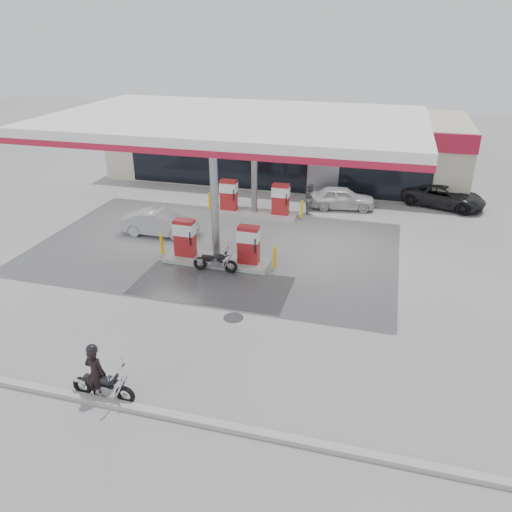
# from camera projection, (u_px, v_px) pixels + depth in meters

# --- Properties ---
(ground) EXTENTS (90.00, 90.00, 0.00)m
(ground) POSITION_uv_depth(u_px,v_px,m) (200.00, 284.00, 19.39)
(ground) COLOR gray
(ground) RESTS_ON ground
(wet_patch) EXTENTS (6.00, 3.00, 0.00)m
(wet_patch) POSITION_uv_depth(u_px,v_px,m) (212.00, 285.00, 19.27)
(wet_patch) COLOR #4C4C4F
(wet_patch) RESTS_ON ground
(drain_cover) EXTENTS (0.70, 0.70, 0.01)m
(drain_cover) POSITION_uv_depth(u_px,v_px,m) (233.00, 318.00, 17.16)
(drain_cover) COLOR #38383A
(drain_cover) RESTS_ON ground
(kerb) EXTENTS (28.00, 0.25, 0.15)m
(kerb) POSITION_uv_depth(u_px,v_px,m) (105.00, 402.00, 13.24)
(kerb) COLOR gray
(kerb) RESTS_ON ground
(store_building) EXTENTS (22.00, 8.22, 4.00)m
(store_building) POSITION_uv_depth(u_px,v_px,m) (287.00, 145.00, 32.45)
(store_building) COLOR #B0A993
(store_building) RESTS_ON ground
(canopy) EXTENTS (16.00, 10.02, 5.51)m
(canopy) POSITION_uv_depth(u_px,v_px,m) (236.00, 123.00, 21.52)
(canopy) COLOR silver
(canopy) RESTS_ON ground
(pump_island_near) EXTENTS (5.14, 1.30, 1.78)m
(pump_island_near) POSITION_uv_depth(u_px,v_px,m) (216.00, 247.00, 20.83)
(pump_island_near) COLOR #9E9E99
(pump_island_near) RESTS_ON ground
(pump_island_far) EXTENTS (5.14, 1.30, 1.78)m
(pump_island_far) POSITION_uv_depth(u_px,v_px,m) (254.00, 202.00, 26.07)
(pump_island_far) COLOR #9E9E99
(pump_island_far) RESTS_ON ground
(main_motorcycle) EXTENTS (1.87, 0.72, 0.96)m
(main_motorcycle) POSITION_uv_depth(u_px,v_px,m) (104.00, 386.00, 13.29)
(main_motorcycle) COLOR black
(main_motorcycle) RESTS_ON ground
(biker_main) EXTENTS (0.61, 0.42, 1.62)m
(biker_main) POSITION_uv_depth(u_px,v_px,m) (96.00, 373.00, 13.17)
(biker_main) COLOR black
(biker_main) RESTS_ON ground
(parked_motorcycle) EXTENTS (1.87, 0.72, 0.96)m
(parked_motorcycle) POSITION_uv_depth(u_px,v_px,m) (216.00, 262.00, 20.20)
(parked_motorcycle) COLOR black
(parked_motorcycle) RESTS_ON ground
(sedan_white) EXTENTS (3.72, 1.94, 1.21)m
(sedan_white) POSITION_uv_depth(u_px,v_px,m) (342.00, 198.00, 27.02)
(sedan_white) COLOR silver
(sedan_white) RESTS_ON ground
(attendant) EXTENTS (0.80, 0.92, 1.64)m
(attendant) POSITION_uv_depth(u_px,v_px,m) (310.00, 198.00, 26.24)
(attendant) COLOR #59585D
(attendant) RESTS_ON ground
(hatchback_silver) EXTENTS (3.62, 1.33, 1.18)m
(hatchback_silver) POSITION_uv_depth(u_px,v_px,m) (160.00, 223.00, 23.66)
(hatchback_silver) COLOR #A5A8AD
(hatchback_silver) RESTS_ON ground
(parked_car_left) EXTENTS (5.09, 3.08, 1.38)m
(parked_car_left) POSITION_uv_depth(u_px,v_px,m) (178.00, 165.00, 32.96)
(parked_car_left) COLOR #9DA1A5
(parked_car_left) RESTS_ON ground
(parked_car_right) EXTENTS (4.75, 3.20, 1.21)m
(parked_car_right) POSITION_uv_depth(u_px,v_px,m) (444.00, 196.00, 27.32)
(parked_car_right) COLOR black
(parked_car_right) RESTS_ON ground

